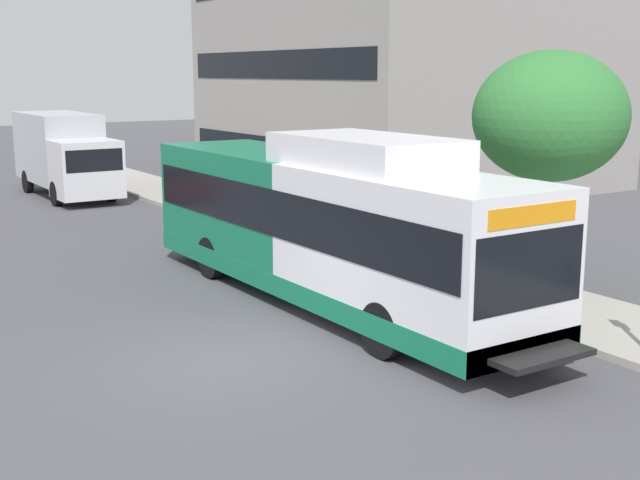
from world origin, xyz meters
TOP-DOWN VIEW (x-y plane):
  - ground_plane at (0.00, 8.00)m, footprint 120.00×120.00m
  - sidewalk_curb at (7.00, 6.00)m, footprint 3.00×56.00m
  - transit_bus at (3.53, 2.20)m, footprint 2.58×12.25m
  - street_tree_near_stop at (8.06, 0.29)m, footprint 3.34×3.34m
  - box_truck_background at (3.39, 20.72)m, footprint 2.32×7.01m
  - lattice_comm_tower at (16.57, 29.45)m, footprint 1.10×1.10m

SIDE VIEW (x-z plane):
  - ground_plane at x=0.00m, z-range 0.00..0.00m
  - sidewalk_curb at x=7.00m, z-range 0.00..0.14m
  - transit_bus at x=3.53m, z-range -0.12..3.53m
  - box_truck_background at x=3.39m, z-range 0.12..3.37m
  - street_tree_near_stop at x=8.06m, z-range 1.30..6.50m
  - lattice_comm_tower at x=16.57m, z-range -4.01..18.89m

